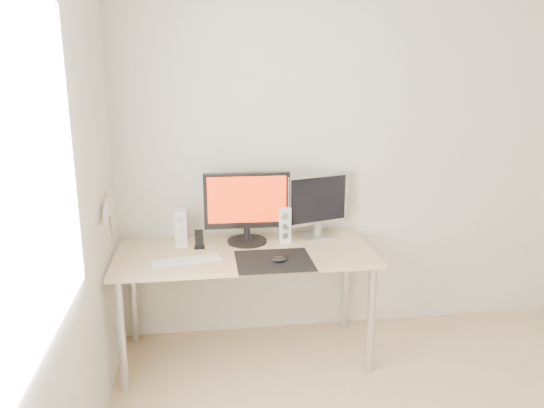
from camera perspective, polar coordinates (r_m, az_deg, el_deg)
wall_back at (r=3.73m, az=10.87°, el=5.17°), size 3.50×0.00×3.50m
wall_left at (r=1.92m, az=-24.44°, el=-5.04°), size 0.00×3.50×3.50m
window_pane at (r=1.86m, az=-24.90°, el=2.26°), size 0.00×1.30×1.30m
mousepad at (r=3.16m, az=0.21°, el=-6.12°), size 0.45×0.40×0.00m
mouse at (r=3.12m, az=0.65°, el=-5.97°), size 0.10×0.06×0.04m
desk at (r=3.35m, az=-2.92°, el=-6.30°), size 1.60×0.70×0.73m
main_monitor at (r=3.40m, az=-2.72°, el=-0.12°), size 0.55×0.27×0.47m
second_monitor at (r=3.52m, az=4.86°, el=0.17°), size 0.44×0.22×0.43m
speaker_left at (r=3.42m, az=-9.74°, el=-2.56°), size 0.08×0.09×0.24m
speaker_right at (r=3.45m, az=1.34°, el=-2.21°), size 0.08×0.09×0.24m
keyboard at (r=3.18m, az=-9.17°, el=-6.04°), size 0.44×0.21×0.02m
phone_dock at (r=3.39m, az=-7.82°, el=-4.12°), size 0.07×0.06×0.12m
pennant at (r=3.13m, az=-17.32°, el=-0.90°), size 0.01×0.23×0.29m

